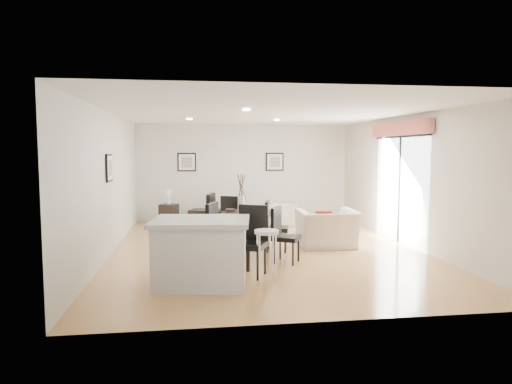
{
  "coord_description": "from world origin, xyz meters",
  "views": [
    {
      "loc": [
        -1.43,
        -8.94,
        1.96
      ],
      "look_at": [
        -0.14,
        0.4,
        1.11
      ],
      "focal_mm": 32.0,
      "sensor_mm": 36.0,
      "label": 1
    }
  ],
  "objects": [
    {
      "name": "ground",
      "position": [
        0.0,
        0.0,
        0.0
      ],
      "size": [
        8.0,
        8.0,
        0.0
      ],
      "primitive_type": "plane",
      "color": "tan",
      "rests_on": "ground"
    },
    {
      "name": "wall_back",
      "position": [
        0.0,
        4.0,
        1.35
      ],
      "size": [
        6.0,
        0.04,
        2.7
      ],
      "primitive_type": "cube",
      "color": "beige",
      "rests_on": "ground"
    },
    {
      "name": "wall_front",
      "position": [
        0.0,
        -4.0,
        1.35
      ],
      "size": [
        6.0,
        0.04,
        2.7
      ],
      "primitive_type": "cube",
      "color": "beige",
      "rests_on": "ground"
    },
    {
      "name": "wall_left",
      "position": [
        -3.0,
        0.0,
        1.35
      ],
      "size": [
        0.04,
        8.0,
        2.7
      ],
      "primitive_type": "cube",
      "color": "beige",
      "rests_on": "ground"
    },
    {
      "name": "wall_right",
      "position": [
        3.0,
        0.0,
        1.35
      ],
      "size": [
        0.04,
        8.0,
        2.7
      ],
      "primitive_type": "cube",
      "color": "beige",
      "rests_on": "ground"
    },
    {
      "name": "ceiling",
      "position": [
        0.0,
        0.0,
        2.7
      ],
      "size": [
        6.0,
        8.0,
        0.02
      ],
      "primitive_type": "cube",
      "color": "white",
      "rests_on": "wall_back"
    },
    {
      "name": "sofa",
      "position": [
        0.37,
        2.8,
        0.32
      ],
      "size": [
        2.21,
        0.89,
        0.64
      ],
      "primitive_type": "imported",
      "rotation": [
        0.0,
        0.0,
        3.13
      ],
      "color": "gray",
      "rests_on": "ground"
    },
    {
      "name": "armchair",
      "position": [
        1.27,
        -0.02,
        0.38
      ],
      "size": [
        1.18,
        1.04,
        0.76
      ],
      "primitive_type": "imported",
      "rotation": [
        0.0,
        0.0,
        3.13
      ],
      "color": "beige",
      "rests_on": "ground"
    },
    {
      "name": "courtyard_plant_b",
      "position": [
        5.42,
        1.09,
        0.36
      ],
      "size": [
        0.52,
        0.52,
        0.72
      ],
      "primitive_type": "imported",
      "rotation": [
        0.0,
        0.0,
        -0.33
      ],
      "color": "#3D5D27",
      "rests_on": "ground"
    },
    {
      "name": "dining_table",
      "position": [
        -0.57,
        -0.72,
        0.7
      ],
      "size": [
        1.63,
        2.1,
        0.78
      ],
      "rotation": [
        0.0,
        0.0,
        -0.43
      ],
      "color": "black",
      "rests_on": "ground"
    },
    {
      "name": "dining_chair_wnear",
      "position": [
        -1.23,
        -1.22,
        0.61
      ],
      "size": [
        0.63,
        0.63,
        1.09
      ],
      "rotation": [
        0.0,
        0.0,
        -1.95
      ],
      "color": "black",
      "rests_on": "ground"
    },
    {
      "name": "dining_chair_wfar",
      "position": [
        -1.22,
        -0.28,
        0.65
      ],
      "size": [
        0.64,
        0.64,
        1.16
      ],
      "rotation": [
        0.0,
        0.0,
        -1.84
      ],
      "color": "black",
      "rests_on": "ground"
    },
    {
      "name": "dining_chair_enear",
      "position": [
        0.11,
        -1.15,
        0.55
      ],
      "size": [
        0.6,
        0.6,
        0.98
      ],
      "rotation": [
        0.0,
        0.0,
        1.06
      ],
      "color": "black",
      "rests_on": "ground"
    },
    {
      "name": "dining_chair_efar",
      "position": [
        0.1,
        -0.23,
        0.55
      ],
      "size": [
        0.53,
        0.53,
        0.98
      ],
      "rotation": [
        0.0,
        0.0,
        1.33
      ],
      "color": "black",
      "rests_on": "ground"
    },
    {
      "name": "dining_chair_head",
      "position": [
        -0.53,
        -1.89,
        0.62
      ],
      "size": [
        0.66,
        0.66,
        1.11
      ],
      "rotation": [
        0.0,
        0.0,
        -0.45
      ],
      "color": "black",
      "rests_on": "ground"
    },
    {
      "name": "dining_chair_foot",
      "position": [
        -0.61,
        0.45,
        0.58
      ],
      "size": [
        0.62,
        0.62,
        1.04
      ],
      "rotation": [
        0.0,
        0.0,
        2.69
      ],
      "color": "black",
      "rests_on": "ground"
    },
    {
      "name": "vase",
      "position": [
        -0.57,
        -0.72,
        1.12
      ],
      "size": [
        0.83,
        1.36,
        0.77
      ],
      "color": "white",
      "rests_on": "dining_table"
    },
    {
      "name": "coffee_table",
      "position": [
        -1.06,
        3.44,
        0.18
      ],
      "size": [
        1.05,
        0.83,
        0.37
      ],
      "primitive_type": "cube",
      "rotation": [
        0.0,
        0.0,
        -0.36
      ],
      "color": "black",
      "rests_on": "ground"
    },
    {
      "name": "side_table",
      "position": [
        -2.08,
        3.31,
        0.28
      ],
      "size": [
        0.54,
        0.54,
        0.55
      ],
      "primitive_type": "cube",
      "rotation": [
        0.0,
        0.0,
        -0.38
      ],
      "color": "black",
      "rests_on": "ground"
    },
    {
      "name": "table_lamp",
      "position": [
        -2.08,
        3.31,
        0.79
      ],
      "size": [
        0.19,
        0.19,
        0.37
      ],
      "color": "white",
      "rests_on": "side_table"
    },
    {
      "name": "cushion",
      "position": [
        1.17,
        -0.12,
        0.6
      ],
      "size": [
        0.34,
        0.17,
        0.33
      ],
      "primitive_type": "cube",
      "rotation": [
        0.0,
        0.0,
        2.93
      ],
      "color": "maroon",
      "rests_on": "armchair"
    },
    {
      "name": "kitchen_island",
      "position": [
        -1.33,
        -2.34,
        0.49
      ],
      "size": [
        1.53,
        1.25,
        0.98
      ],
      "rotation": [
        0.0,
        0.0,
        -0.14
      ],
      "color": "silver",
      "rests_on": "ground"
    },
    {
      "name": "bar_stool",
      "position": [
        -0.36,
        -2.34,
        0.68
      ],
      "size": [
        0.36,
        0.36,
        0.79
      ],
      "color": "silver",
      "rests_on": "ground"
    },
    {
      "name": "framed_print_back_left",
      "position": [
        -1.6,
        3.97,
        1.65
      ],
      "size": [
        0.52,
        0.04,
        0.52
      ],
      "color": "black",
      "rests_on": "wall_back"
    },
    {
      "name": "framed_print_back_right",
      "position": [
        0.9,
        3.97,
        1.65
      ],
      "size": [
        0.52,
        0.04,
        0.52
      ],
      "color": "black",
      "rests_on": "wall_back"
    },
    {
      "name": "framed_print_left_wall",
      "position": [
        -2.97,
        -0.2,
        1.65
      ],
      "size": [
        0.04,
        0.52,
        0.52
      ],
      "rotation": [
        0.0,
        0.0,
        1.57
      ],
      "color": "black",
      "rests_on": "wall_left"
    },
    {
      "name": "sliding_door",
      "position": [
        2.96,
        0.3,
        1.66
      ],
      "size": [
        0.12,
        2.7,
        2.57
      ],
      "color": "white",
      "rests_on": "wall_right"
    }
  ]
}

